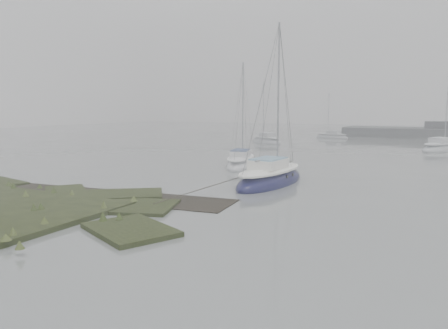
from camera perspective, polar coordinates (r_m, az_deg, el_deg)
ground at (r=44.56m, az=12.72°, el=1.36°), size 160.00×160.00×0.00m
sailboat_main at (r=26.52m, az=6.08°, el=-1.87°), size 3.03×7.56×10.42m
sailboat_white at (r=34.11m, az=2.22°, el=0.16°), size 3.57×6.50×8.73m
sailboat_far_a at (r=57.18m, az=5.54°, el=3.09°), size 6.13×5.32×8.68m
sailboat_far_b at (r=52.13m, az=26.42°, el=1.94°), size 4.73×6.87×9.27m
sailboat_far_c at (r=67.91m, az=13.91°, el=3.56°), size 5.43×2.97×7.29m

